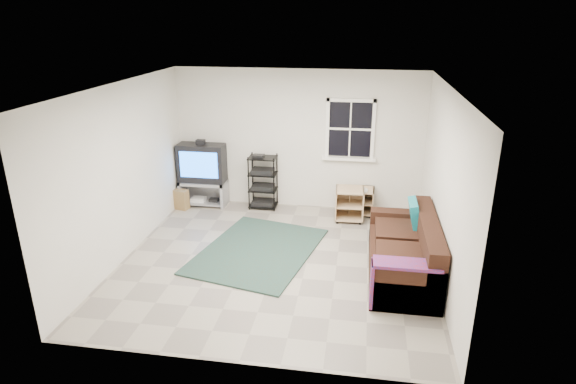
% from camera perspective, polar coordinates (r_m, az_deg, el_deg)
% --- Properties ---
extents(room, '(4.60, 4.62, 4.60)m').
position_cam_1_polar(room, '(8.84, 7.35, 6.94)').
color(room, gray).
rests_on(room, ground).
extents(tv_unit, '(0.89, 0.44, 1.30)m').
position_cam_1_polar(tv_unit, '(9.33, -10.10, 2.64)').
color(tv_unit, '#94949C').
rests_on(tv_unit, ground).
extents(av_rack, '(0.52, 0.38, 1.04)m').
position_cam_1_polar(av_rack, '(9.14, -2.97, 0.83)').
color(av_rack, black).
rests_on(av_rack, ground).
extents(side_table_left, '(0.52, 0.52, 0.59)m').
position_cam_1_polar(side_table_left, '(8.73, 7.28, -1.24)').
color(side_table_left, tan).
rests_on(side_table_left, ground).
extents(side_table_right, '(0.45, 0.47, 0.51)m').
position_cam_1_polar(side_table_right, '(9.01, 8.68, -0.82)').
color(side_table_right, tan).
rests_on(side_table_right, ground).
extents(sofa, '(0.90, 2.03, 0.93)m').
position_cam_1_polar(sofa, '(7.02, 13.75, -7.16)').
color(sofa, black).
rests_on(sofa, ground).
extents(shag_rug, '(2.06, 2.52, 0.03)m').
position_cam_1_polar(shag_rug, '(7.62, -3.56, -6.93)').
color(shag_rug, '#322416').
rests_on(shag_rug, ground).
extents(paper_bag, '(0.30, 0.23, 0.38)m').
position_cam_1_polar(paper_bag, '(9.37, -12.55, -0.87)').
color(paper_bag, olive).
rests_on(paper_bag, ground).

